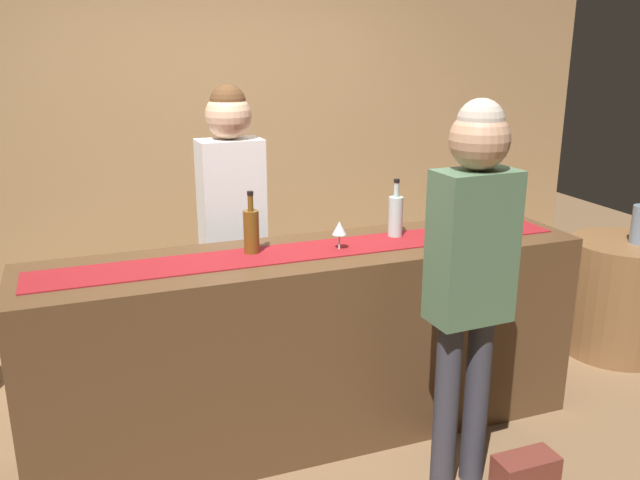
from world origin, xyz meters
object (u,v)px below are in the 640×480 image
(round_side_table, at_px, (619,296))
(wine_bottle_amber, at_px, (251,231))
(wine_bottle_clear, at_px, (396,215))
(bartender, at_px, (232,208))
(customer_sipping, at_px, (471,259))
(handbag, at_px, (525,478))
(wine_glass_near_customer, at_px, (503,212))
(wine_glass_mid_counter, at_px, (339,229))

(round_side_table, bearing_deg, wine_bottle_amber, -176.76)
(wine_bottle_clear, distance_m, wine_bottle_amber, 0.76)
(bartender, height_order, customer_sipping, customer_sipping)
(handbag, bearing_deg, wine_glass_near_customer, 65.41)
(wine_bottle_clear, distance_m, customer_sipping, 0.71)
(wine_bottle_clear, relative_size, round_side_table, 0.41)
(wine_glass_mid_counter, relative_size, bartender, 0.08)
(wine_glass_near_customer, bearing_deg, handbag, -114.59)
(wine_glass_near_customer, bearing_deg, wine_glass_mid_counter, 179.74)
(bartender, bearing_deg, wine_bottle_clear, 142.93)
(wine_glass_mid_counter, xyz_separation_m, handbag, (0.56, -0.81, -0.98))
(wine_bottle_amber, bearing_deg, round_side_table, 3.24)
(round_side_table, bearing_deg, wine_glass_mid_counter, -173.42)
(bartender, xyz_separation_m, handbag, (0.94, -1.43, -0.97))
(wine_bottle_clear, height_order, wine_bottle_amber, same)
(wine_bottle_amber, distance_m, round_side_table, 2.57)
(wine_bottle_clear, xyz_separation_m, wine_glass_mid_counter, (-0.36, -0.11, -0.01))
(wine_bottle_clear, relative_size, wine_bottle_amber, 1.00)
(wine_glass_near_customer, distance_m, handbag, 1.32)
(customer_sipping, distance_m, round_side_table, 2.03)
(wine_bottle_amber, distance_m, customer_sipping, 1.03)
(wine_glass_near_customer, xyz_separation_m, bartender, (-1.31, 0.62, -0.01))
(wine_bottle_amber, distance_m, wine_glass_near_customer, 1.34)
(wine_bottle_clear, xyz_separation_m, wine_bottle_amber, (-0.76, -0.01, 0.00))
(wine_glass_near_customer, height_order, customer_sipping, customer_sipping)
(customer_sipping, bearing_deg, wine_glass_mid_counter, 117.94)
(wine_bottle_amber, bearing_deg, customer_sipping, -42.52)
(wine_glass_near_customer, distance_m, customer_sipping, 0.83)
(round_side_table, bearing_deg, customer_sipping, -153.95)
(wine_glass_near_customer, relative_size, handbag, 0.51)
(bartender, bearing_deg, wine_bottle_amber, 84.28)
(round_side_table, bearing_deg, wine_bottle_clear, -175.72)
(round_side_table, bearing_deg, bartender, 171.15)
(wine_glass_near_customer, xyz_separation_m, wine_glass_mid_counter, (-0.93, 0.00, 0.00))
(wine_glass_near_customer, height_order, round_side_table, wine_glass_near_customer)
(wine_glass_mid_counter, height_order, handbag, wine_glass_mid_counter)
(handbag, bearing_deg, wine_bottle_clear, 102.40)
(customer_sipping, relative_size, round_side_table, 2.36)
(wine_glass_near_customer, bearing_deg, bartender, 154.59)
(customer_sipping, bearing_deg, wine_bottle_amber, 135.09)
(wine_bottle_clear, relative_size, customer_sipping, 0.17)
(bartender, bearing_deg, wine_glass_near_customer, 152.15)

